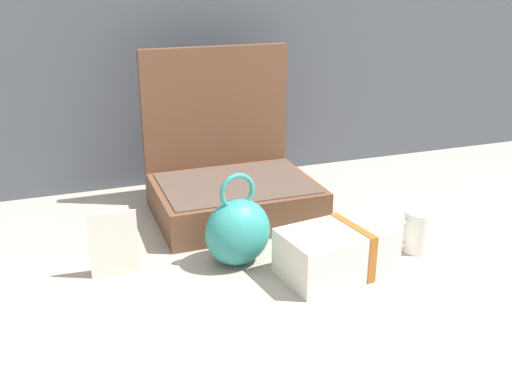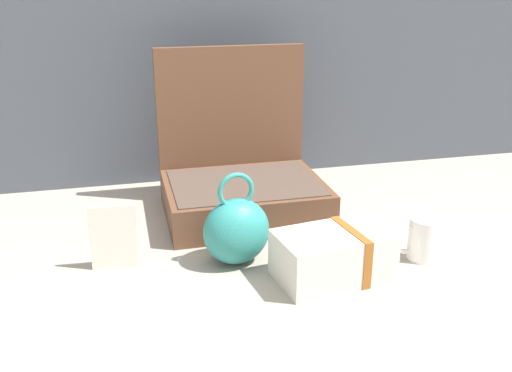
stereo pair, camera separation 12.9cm
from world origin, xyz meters
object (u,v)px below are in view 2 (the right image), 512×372
(cream_toiletry_bag, at_px, (334,255))
(info_card_left, at_px, (114,237))
(coffee_mug, at_px, (423,239))
(teal_pouch_handbag, at_px, (236,230))
(open_suitcase, at_px, (241,180))

(cream_toiletry_bag, distance_m, info_card_left, 0.49)
(coffee_mug, height_order, info_card_left, info_card_left)
(info_card_left, bearing_deg, coffee_mug, -6.49)
(teal_pouch_handbag, relative_size, info_card_left, 1.45)
(cream_toiletry_bag, bearing_deg, info_card_left, 161.21)
(open_suitcase, distance_m, cream_toiletry_bag, 0.43)
(open_suitcase, height_order, info_card_left, open_suitcase)
(cream_toiletry_bag, relative_size, coffee_mug, 2.33)
(coffee_mug, bearing_deg, teal_pouch_handbag, 168.67)
(open_suitcase, distance_m, info_card_left, 0.43)
(teal_pouch_handbag, xyz_separation_m, cream_toiletry_bag, (0.19, -0.12, -0.03))
(open_suitcase, height_order, coffee_mug, open_suitcase)
(coffee_mug, bearing_deg, open_suitcase, 132.56)
(open_suitcase, height_order, teal_pouch_handbag, open_suitcase)
(open_suitcase, distance_m, teal_pouch_handbag, 0.30)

